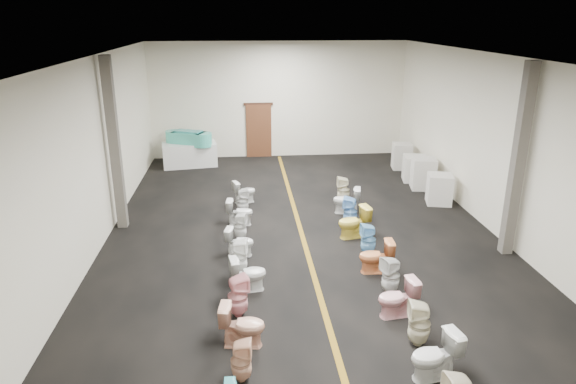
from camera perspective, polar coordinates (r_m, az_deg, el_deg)
name	(u,v)px	position (r m, az deg, el deg)	size (l,w,h in m)	color
floor	(302,234)	(13.42, 1.54, -4.71)	(16.00, 16.00, 0.00)	black
ceiling	(303,56)	(12.32, 1.73, 14.83)	(16.00, 16.00, 0.00)	black
wall_back	(279,100)	(20.50, -1.06, 10.16)	(10.00, 10.00, 0.00)	beige
wall_front	(398,349)	(5.45, 12.10, -16.70)	(10.00, 10.00, 0.00)	beige
wall_left	(94,155)	(13.08, -20.73, 3.84)	(16.00, 16.00, 0.00)	beige
wall_right	(497,146)	(14.17, 22.22, 4.75)	(16.00, 16.00, 0.00)	beige
aisle_stripe	(302,234)	(13.42, 1.54, -4.70)	(0.12, 15.60, 0.01)	brown
back_door	(259,131)	(20.61, -3.26, 6.79)	(1.00, 0.10, 2.10)	#562D19
door_frame	(258,104)	(20.42, -3.32, 9.74)	(1.15, 0.08, 0.10)	#331C11
column_left	(115,145)	(13.95, -18.72, 4.96)	(0.25, 0.25, 4.50)	#59544C
column_right	(518,162)	(12.78, 24.19, 3.06)	(0.25, 0.25, 4.50)	#59544C
display_table	(190,154)	(19.77, -10.87, 4.13)	(1.97, 0.99, 0.88)	silver
bathtub	(189,138)	(19.62, -10.98, 5.91)	(1.76, 1.15, 0.55)	#40BAA4
appliance_crate_a	(439,189)	(16.10, 16.47, 0.31)	(0.70, 0.70, 0.90)	silver
appliance_crate_b	(423,174)	(17.36, 14.79, 2.00)	(0.74, 0.74, 1.01)	silver
appliance_crate_c	(415,168)	(18.14, 13.90, 2.55)	(0.77, 0.77, 0.87)	silver
appliance_crate_d	(402,156)	(19.50, 12.52, 3.91)	(0.66, 0.66, 0.94)	silver
toilet_left_1	(241,361)	(8.35, -5.22, -18.19)	(0.32, 0.33, 0.72)	#E2AA8A
toilet_left_2	(243,325)	(9.08, -5.07, -14.53)	(0.44, 0.77, 0.78)	#DCA085
toilet_left_3	(238,296)	(9.84, -5.60, -11.45)	(0.38, 0.39, 0.84)	pink
toilet_left_4	(248,274)	(10.69, -4.45, -9.05)	(0.42, 0.74, 0.76)	silver
toilet_left_5	(239,257)	(11.35, -5.47, -7.19)	(0.36, 0.37, 0.80)	white
toilet_left_6	(240,242)	(12.22, -5.38, -5.53)	(0.38, 0.66, 0.67)	white
toilet_left_7	(240,226)	(13.05, -5.33, -3.83)	(0.32, 0.32, 0.71)	white
toilet_left_8	(240,212)	(13.96, -5.38, -2.24)	(0.40, 0.70, 0.71)	silver
toilet_left_9	(243,201)	(14.72, -5.07, -1.02)	(0.34, 0.34, 0.75)	silver
toilet_left_10	(244,192)	(15.59, -4.87, 0.04)	(0.39, 0.68, 0.70)	white
toilet_right_1	(435,356)	(8.65, 16.02, -17.14)	(0.45, 0.78, 0.80)	silver
toilet_right_2	(419,324)	(9.31, 14.38, -13.99)	(0.38, 0.38, 0.84)	beige
toilet_right_3	(398,298)	(10.03, 12.07, -11.46)	(0.43, 0.75, 0.76)	#EDABAF
toilet_right_4	(391,275)	(10.74, 11.35, -9.08)	(0.36, 0.37, 0.81)	silver
toilet_right_5	(376,257)	(11.53, 9.75, -7.09)	(0.42, 0.74, 0.76)	#E28249
toilet_right_6	(368,240)	(12.30, 8.92, -5.25)	(0.35, 0.36, 0.79)	#7DC2F0
toilet_right_7	(354,222)	(13.19, 7.32, -3.35)	(0.46, 0.81, 0.83)	#F3D74C
toilet_right_8	(350,212)	(13.88, 6.94, -2.18)	(0.37, 0.38, 0.82)	#77B4F3
toilet_right_9	(347,200)	(14.77, 6.53, -0.94)	(0.44, 0.76, 0.78)	silver
toilet_right_10	(343,190)	(15.59, 6.18, 0.23)	(0.37, 0.38, 0.82)	beige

